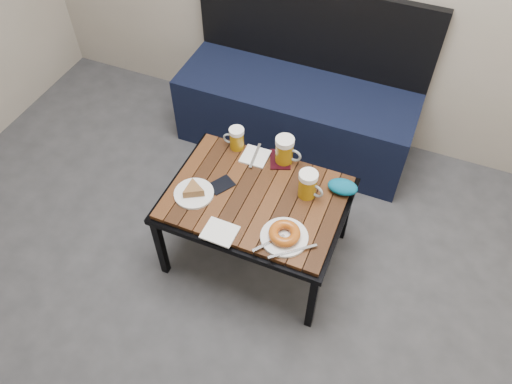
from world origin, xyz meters
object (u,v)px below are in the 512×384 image
at_px(beer_mug_right, 308,185).
at_px(passport_navy, 221,185).
at_px(cafe_table, 256,202).
at_px(plate_bagel, 284,235).
at_px(plate_pie, 194,192).
at_px(bench, 297,108).
at_px(passport_burgundy, 280,159).
at_px(beer_mug_left, 236,138).
at_px(beer_mug_centre, 285,150).
at_px(knit_pouch, 343,187).

relative_size(beer_mug_right, passport_navy, 1.24).
height_order(cafe_table, plate_bagel, plate_bagel).
bearing_deg(beer_mug_right, plate_pie, -142.77).
bearing_deg(beer_mug_right, plate_bagel, -77.64).
distance_m(bench, beer_mug_right, 0.89).
bearing_deg(passport_navy, plate_bagel, 7.16).
bearing_deg(passport_burgundy, beer_mug_left, 158.39).
distance_m(beer_mug_left, beer_mug_centre, 0.26).
bearing_deg(passport_burgundy, bench, 79.42).
distance_m(beer_mug_left, plate_pie, 0.37).
xyz_separation_m(beer_mug_right, passport_navy, (-0.39, -0.10, -0.07)).
xyz_separation_m(cafe_table, beer_mug_centre, (0.04, 0.26, 0.12)).
bearing_deg(beer_mug_centre, plate_bagel, -67.10).
bearing_deg(knit_pouch, passport_navy, -161.20).
relative_size(plate_pie, passport_navy, 1.64).
height_order(beer_mug_left, plate_bagel, beer_mug_left).
xyz_separation_m(beer_mug_left, passport_burgundy, (0.24, 0.00, -0.06)).
xyz_separation_m(bench, beer_mug_right, (0.32, -0.79, 0.27)).
distance_m(plate_pie, passport_burgundy, 0.47).
distance_m(passport_navy, passport_burgundy, 0.33).
height_order(bench, beer_mug_centre, bench).
bearing_deg(passport_navy, beer_mug_right, 45.86).
height_order(cafe_table, knit_pouch, knit_pouch).
height_order(cafe_table, beer_mug_right, beer_mug_right).
xyz_separation_m(beer_mug_right, knit_pouch, (0.14, 0.08, -0.04)).
distance_m(beer_mug_right, plate_pie, 0.53).
height_order(beer_mug_centre, passport_burgundy, beer_mug_centre).
distance_m(beer_mug_centre, passport_navy, 0.35).
bearing_deg(knit_pouch, beer_mug_right, -150.40).
bearing_deg(beer_mug_right, knit_pouch, 44.41).
relative_size(beer_mug_right, passport_burgundy, 1.03).
bearing_deg(plate_bagel, beer_mug_right, 87.55).
distance_m(beer_mug_right, knit_pouch, 0.17).
bearing_deg(beer_mug_centre, beer_mug_left, -177.38).
relative_size(cafe_table, passport_navy, 7.40).
relative_size(cafe_table, passport_burgundy, 6.12).
relative_size(bench, passport_burgundy, 10.20).
xyz_separation_m(cafe_table, knit_pouch, (0.36, 0.18, 0.07)).
relative_size(bench, beer_mug_right, 9.94).
xyz_separation_m(bench, beer_mug_centre, (0.14, -0.63, 0.27)).
xyz_separation_m(bench, cafe_table, (0.10, -0.89, 0.16)).
relative_size(passport_burgundy, knit_pouch, 0.97).
bearing_deg(beer_mug_right, beer_mug_left, 174.20).
xyz_separation_m(passport_navy, passport_burgundy, (0.20, 0.26, 0.00)).
bearing_deg(passport_burgundy, passport_navy, -148.70).
xyz_separation_m(beer_mug_centre, plate_pie, (-0.31, -0.36, -0.05)).
height_order(bench, beer_mug_right, bench).
distance_m(bench, passport_navy, 0.92).
distance_m(plate_bagel, passport_burgundy, 0.47).
relative_size(bench, beer_mug_centre, 9.50).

